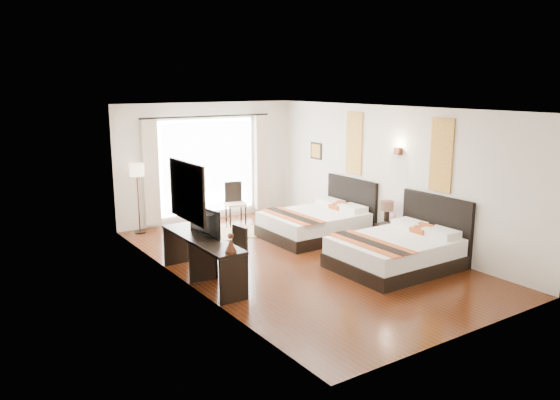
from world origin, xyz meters
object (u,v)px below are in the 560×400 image
console_desk (202,259)px  fruit_bowl (186,201)px  bed_near (398,250)px  floor_lamp (137,175)px  window_chair (235,210)px  side_table (188,215)px  bed_far (318,223)px  desk_chair (232,263)px  nightstand (388,235)px  television (201,223)px  table_lamp (387,207)px  vase (392,220)px

console_desk → fruit_bowl: size_ratio=9.39×
bed_near → fruit_bowl: size_ratio=9.14×
floor_lamp → window_chair: 2.46m
floor_lamp → side_table: size_ratio=2.57×
bed_far → desk_chair: bed_far is taller
nightstand → side_table: (-2.78, 3.56, 0.08)m
nightstand → television: bearing=175.4°
fruit_bowl → window_chair: bearing=-9.9°
window_chair → bed_near: bearing=24.2°
television → floor_lamp: 3.44m
table_lamp → window_chair: (-1.65, 3.31, -0.49)m
console_desk → television: 0.62m
fruit_bowl → nightstand: bearing=-52.1°
fruit_bowl → bed_near: bearing=-66.6°
console_desk → fruit_bowl: bearing=69.9°
window_chair → side_table: bearing=-84.8°
television → desk_chair: size_ratio=0.92×
television → desk_chair: (0.45, -0.24, -0.72)m
side_table → window_chair: 1.15m
bed_near → desk_chair: bearing=157.9°
table_lamp → floor_lamp: bearing=136.5°
television → desk_chair: 0.88m
table_lamp → console_desk: 4.05m
console_desk → nightstand: bearing=-3.7°
table_lamp → nightstand: bearing=-95.4°
television → fruit_bowl: bearing=-29.0°
window_chair → console_desk: bearing=-23.8°
window_chair → desk_chair: bearing=-16.6°
vase → window_chair: bearing=114.9°
nightstand → console_desk: console_desk is taller
bed_far → desk_chair: size_ratio=2.36×
console_desk → vase: bearing=-5.2°
bed_near → window_chair: bed_near is taller
bed_near → vase: 1.24m
bed_far → television: bearing=-162.4°
bed_near → television: size_ratio=2.61×
table_lamp → vase: table_lamp is taller
table_lamp → window_chair: size_ratio=0.44×
floor_lamp → bed_near: bearing=-57.4°
floor_lamp → fruit_bowl: floor_lamp is taller
desk_chair → window_chair: window_chair is taller
bed_near → side_table: size_ratio=3.56×
bed_near → floor_lamp: bearing=122.6°
vase → floor_lamp: (-3.83, 3.85, 0.73)m
bed_far → floor_lamp: size_ratio=1.36×
nightstand → window_chair: 3.77m
bed_near → vase: bed_near is taller
side_table → fruit_bowl: 0.33m
bed_near → console_desk: (-3.23, 1.30, 0.07)m
nightstand → desk_chair: bearing=178.7°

